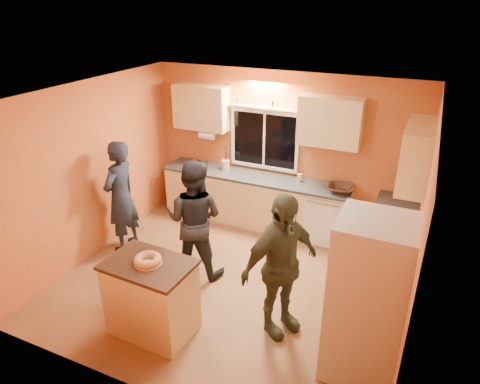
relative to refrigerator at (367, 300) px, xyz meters
The scene contains 14 objects.
ground 2.24m from the refrigerator, 157.06° to the left, with size 4.50×4.50×0.00m, color brown.
room_shell 2.26m from the refrigerator, 145.60° to the left, with size 4.54×4.04×2.61m.
back_counter 3.16m from the refrigerator, 126.89° to the left, with size 4.23×0.62×0.90m.
right_counter 1.38m from the refrigerator, 87.36° to the left, with size 0.62×1.84×0.90m.
refrigerator is the anchor object (origin of this frame).
island 2.39m from the refrigerator, 169.76° to the right, with size 1.01×0.71×0.95m.
bundt_pastry 2.36m from the refrigerator, 169.76° to the right, with size 0.31×0.31×0.09m, color tan.
person_left 3.91m from the refrigerator, 165.94° to the left, with size 0.64×0.42×1.76m, color black.
person_center 2.59m from the refrigerator, 161.25° to the left, with size 0.83×0.65×1.71m, color black.
person_right 1.01m from the refrigerator, 167.75° to the left, with size 1.04×0.43×1.78m, color #363C26.
mixing_bowl 2.58m from the refrigerator, 107.83° to the left, with size 0.41×0.41×0.10m, color black.
utensil_crock 3.80m from the refrigerator, 137.70° to the left, with size 0.14×0.14×0.17m, color beige.
potted_plant 0.91m from the refrigerator, 88.53° to the left, with size 0.24×0.21×0.27m, color gray.
red_box 1.98m from the refrigerator, 90.53° to the left, with size 0.16×0.12×0.07m, color #B2311B.
Camera 1 is at (2.14, -4.42, 3.66)m, focal length 32.00 mm.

